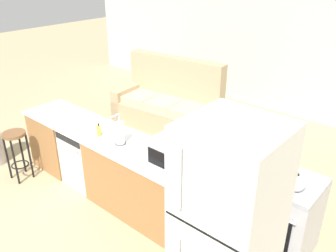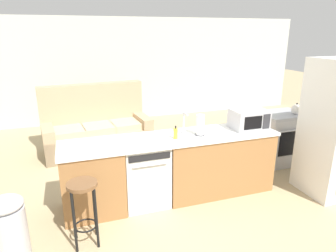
% 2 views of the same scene
% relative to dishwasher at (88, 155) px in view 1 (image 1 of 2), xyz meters
% --- Properties ---
extents(ground_plane, '(24.00, 24.00, 0.00)m').
position_rel_dishwasher_xyz_m(ground_plane, '(0.25, 0.00, -0.42)').
color(ground_plane, tan).
extents(wall_back, '(10.00, 0.06, 2.60)m').
position_rel_dishwasher_xyz_m(wall_back, '(0.55, 4.20, 0.88)').
color(wall_back, beige).
rests_on(wall_back, ground_plane).
extents(kitchen_counter, '(2.94, 0.66, 0.90)m').
position_rel_dishwasher_xyz_m(kitchen_counter, '(0.49, 0.00, -0.00)').
color(kitchen_counter, '#9E6B3D').
rests_on(kitchen_counter, ground_plane).
extents(dishwasher, '(0.58, 0.61, 0.84)m').
position_rel_dishwasher_xyz_m(dishwasher, '(0.00, 0.00, 0.00)').
color(dishwasher, silver).
rests_on(dishwasher, ground_plane).
extents(stove_range, '(0.76, 0.68, 0.90)m').
position_rel_dishwasher_xyz_m(stove_range, '(2.60, 0.55, 0.03)').
color(stove_range, '#B7B7BC').
rests_on(stove_range, ground_plane).
extents(refrigerator, '(0.72, 0.73, 1.91)m').
position_rel_dishwasher_xyz_m(refrigerator, '(2.60, -0.55, 0.53)').
color(refrigerator, silver).
rests_on(refrigerator, ground_plane).
extents(microwave, '(0.50, 0.37, 0.28)m').
position_rel_dishwasher_xyz_m(microwave, '(1.55, -0.00, 0.62)').
color(microwave, '#B7B7BC').
rests_on(microwave, kitchen_counter).
extents(sink_faucet, '(0.07, 0.17, 0.30)m').
position_rel_dishwasher_xyz_m(sink_faucet, '(0.59, 0.09, 0.61)').
color(sink_faucet, silver).
rests_on(sink_faucet, kitchen_counter).
extents(paper_towel_roll, '(0.14, 0.14, 0.28)m').
position_rel_dishwasher_xyz_m(paper_towel_roll, '(0.77, -0.05, 0.62)').
color(paper_towel_roll, '#4C4C51').
rests_on(paper_towel_roll, kitchen_counter).
extents(soap_bottle, '(0.06, 0.06, 0.18)m').
position_rel_dishwasher_xyz_m(soap_bottle, '(0.41, -0.08, 0.55)').
color(soap_bottle, yellow).
rests_on(soap_bottle, kitchen_counter).
extents(kettle, '(0.21, 0.17, 0.19)m').
position_rel_dishwasher_xyz_m(kettle, '(2.77, 0.42, 0.56)').
color(kettle, silver).
rests_on(kettle, stove_range).
extents(bar_stool, '(0.32, 0.32, 0.74)m').
position_rel_dishwasher_xyz_m(bar_stool, '(-0.82, -0.62, 0.11)').
color(bar_stool, brown).
rests_on(bar_stool, ground_plane).
extents(couch, '(2.09, 1.11, 1.27)m').
position_rel_dishwasher_xyz_m(couch, '(-0.41, 2.23, -0.03)').
color(couch, tan).
rests_on(couch, ground_plane).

